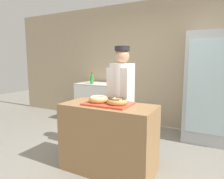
# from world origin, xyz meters

# --- Properties ---
(ground_plane) EXTENTS (14.00, 14.00, 0.00)m
(ground_plane) POSITION_xyz_m (0.00, 0.00, 0.00)
(ground_plane) COLOR gray
(wall_back) EXTENTS (8.00, 0.06, 2.70)m
(wall_back) POSITION_xyz_m (0.00, 2.13, 1.35)
(wall_back) COLOR tan
(wall_back) RESTS_ON ground_plane
(display_counter) EXTENTS (1.20, 0.57, 0.89)m
(display_counter) POSITION_xyz_m (0.00, 0.00, 0.44)
(display_counter) COLOR #997047
(display_counter) RESTS_ON ground_plane
(serving_tray) EXTENTS (0.58, 0.41, 0.02)m
(serving_tray) POSITION_xyz_m (0.00, 0.00, 0.90)
(serving_tray) COLOR #D84C33
(serving_tray) RESTS_ON display_counter
(donut_light_glaze) EXTENTS (0.25, 0.25, 0.08)m
(donut_light_glaze) POSITION_xyz_m (-0.13, -0.02, 0.95)
(donut_light_glaze) COLOR tan
(donut_light_glaze) RESTS_ON serving_tray
(donut_chocolate_glaze) EXTENTS (0.25, 0.25, 0.08)m
(donut_chocolate_glaze) POSITION_xyz_m (0.13, -0.02, 0.95)
(donut_chocolate_glaze) COLOR tan
(donut_chocolate_glaze) RESTS_ON serving_tray
(brownie_back_left) EXTENTS (0.07, 0.07, 0.03)m
(brownie_back_left) POSITION_xyz_m (-0.05, 0.15, 0.93)
(brownie_back_left) COLOR black
(brownie_back_left) RESTS_ON serving_tray
(brownie_back_right) EXTENTS (0.07, 0.07, 0.03)m
(brownie_back_right) POSITION_xyz_m (0.05, 0.15, 0.93)
(brownie_back_right) COLOR black
(brownie_back_right) RESTS_ON serving_tray
(baker_person) EXTENTS (0.39, 0.39, 1.65)m
(baker_person) POSITION_xyz_m (-0.08, 0.58, 0.86)
(baker_person) COLOR #4C4C51
(baker_person) RESTS_ON ground_plane
(beverage_fridge) EXTENTS (0.72, 0.70, 1.92)m
(beverage_fridge) POSITION_xyz_m (1.05, 1.72, 0.96)
(beverage_fridge) COLOR #ADB2B7
(beverage_fridge) RESTS_ON ground_plane
(chest_freezer) EXTENTS (1.02, 0.60, 0.92)m
(chest_freezer) POSITION_xyz_m (-1.18, 1.73, 0.46)
(chest_freezer) COLOR white
(chest_freezer) RESTS_ON ground_plane
(bottle_amber) EXTENTS (0.06, 0.06, 0.23)m
(bottle_amber) POSITION_xyz_m (-1.36, 1.71, 1.01)
(bottle_amber) COLOR #99661E
(bottle_amber) RESTS_ON chest_freezer
(bottle_green) EXTENTS (0.07, 0.07, 0.25)m
(bottle_green) POSITION_xyz_m (-1.30, 1.59, 1.02)
(bottle_green) COLOR #2D8C38
(bottle_green) RESTS_ON chest_freezer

